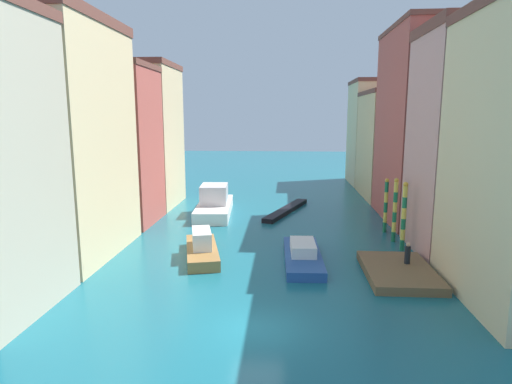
# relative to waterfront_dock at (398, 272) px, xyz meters

# --- Properties ---
(ground_plane) EXTENTS (154.00, 154.00, 0.00)m
(ground_plane) POSITION_rel_waterfront_dock_xyz_m (-8.28, 17.19, -0.26)
(ground_plane) COLOR #196070
(building_left_1) EXTENTS (7.69, 10.68, 16.29)m
(building_left_1) POSITION_rel_waterfront_dock_xyz_m (-22.68, 2.83, 7.90)
(building_left_1) COLOR beige
(building_left_1) RESTS_ON ground
(building_left_2) EXTENTS (7.69, 7.15, 14.22)m
(building_left_2) POSITION_rel_waterfront_dock_xyz_m (-22.68, 12.15, 6.86)
(building_left_2) COLOR #B25147
(building_left_2) RESTS_ON ground
(building_left_3) EXTENTS (7.69, 8.53, 15.21)m
(building_left_3) POSITION_rel_waterfront_dock_xyz_m (-22.68, 20.07, 7.36)
(building_left_3) COLOR beige
(building_left_3) RESTS_ON ground
(building_right_1) EXTENTS (7.69, 7.60, 15.93)m
(building_right_1) POSITION_rel_waterfront_dock_xyz_m (6.11, 5.35, 7.72)
(building_right_1) COLOR tan
(building_right_1) RESTS_ON ground
(building_right_2) EXTENTS (7.69, 11.66, 17.68)m
(building_right_2) POSITION_rel_waterfront_dock_xyz_m (6.11, 15.26, 8.59)
(building_right_2) COLOR #B25147
(building_right_2) RESTS_ON ground
(building_right_3) EXTENTS (7.69, 11.47, 12.63)m
(building_right_3) POSITION_rel_waterfront_dock_xyz_m (6.11, 27.03, 6.07)
(building_right_3) COLOR #DBB77A
(building_right_3) RESTS_ON ground
(building_right_4) EXTENTS (7.69, 9.44, 14.67)m
(building_right_4) POSITION_rel_waterfront_dock_xyz_m (6.11, 37.54, 7.08)
(building_right_4) COLOR beige
(building_right_4) RESTS_ON ground
(waterfront_dock) EXTENTS (4.08, 6.44, 0.52)m
(waterfront_dock) POSITION_rel_waterfront_dock_xyz_m (0.00, 0.00, 0.00)
(waterfront_dock) COLOR brown
(waterfront_dock) RESTS_ON ground
(person_on_dock) EXTENTS (0.36, 0.36, 1.37)m
(person_on_dock) POSITION_rel_waterfront_dock_xyz_m (0.71, 0.79, 0.89)
(person_on_dock) COLOR black
(person_on_dock) RESTS_ON waterfront_dock
(mooring_pole_0) EXTENTS (0.37, 0.37, 5.07)m
(mooring_pole_0) POSITION_rel_waterfront_dock_xyz_m (1.55, 5.22, 2.33)
(mooring_pole_0) COLOR #197247
(mooring_pole_0) RESTS_ON ground
(mooring_pole_1) EXTENTS (0.35, 0.35, 5.02)m
(mooring_pole_1) POSITION_rel_waterfront_dock_xyz_m (1.46, 7.46, 2.30)
(mooring_pole_1) COLOR #197247
(mooring_pole_1) RESTS_ON ground
(mooring_pole_2) EXTENTS (0.34, 0.34, 4.59)m
(mooring_pole_2) POSITION_rel_waterfront_dock_xyz_m (1.40, 10.22, 2.09)
(mooring_pole_2) COLOR #197247
(mooring_pole_2) RESTS_ON ground
(vaporetto_white) EXTENTS (3.88, 9.78, 2.97)m
(vaporetto_white) POSITION_rel_waterfront_dock_xyz_m (-14.07, 15.92, 0.78)
(vaporetto_white) COLOR white
(vaporetto_white) RESTS_ON ground
(gondola_black) EXTENTS (4.59, 10.35, 0.44)m
(gondola_black) POSITION_rel_waterfront_dock_xyz_m (-6.88, 17.39, -0.04)
(gondola_black) COLOR black
(gondola_black) RESTS_ON ground
(motorboat_0) EXTENTS (2.61, 7.77, 1.36)m
(motorboat_0) POSITION_rel_waterfront_dock_xyz_m (-5.79, 2.25, 0.21)
(motorboat_0) COLOR #234C93
(motorboat_0) RESTS_ON ground
(motorboat_1) EXTENTS (3.52, 6.80, 1.95)m
(motorboat_1) POSITION_rel_waterfront_dock_xyz_m (-12.76, 2.65, 0.40)
(motorboat_1) COLOR olive
(motorboat_1) RESTS_ON ground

